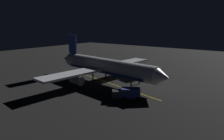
% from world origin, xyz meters
% --- Properties ---
extents(ground_plane, '(180.00, 180.00, 0.20)m').
position_xyz_m(ground_plane, '(0.00, 0.00, -0.10)').
color(ground_plane, black).
extents(apron_guide_stripe, '(6.69, 27.79, 0.01)m').
position_xyz_m(apron_guide_stripe, '(1.12, 4.00, 0.00)').
color(apron_guide_stripe, gold).
rests_on(apron_guide_stripe, ground_plane).
extents(airliner, '(37.12, 38.38, 12.08)m').
position_xyz_m(airliner, '(-0.07, -0.62, 4.09)').
color(airliner, white).
rests_on(airliner, ground_plane).
extents(baggage_truck, '(4.88, 5.80, 2.43)m').
position_xyz_m(baggage_truck, '(7.84, 11.87, 1.24)').
color(baggage_truck, navy).
rests_on(baggage_truck, ground_plane).
extents(catering_truck, '(3.92, 6.01, 2.56)m').
position_xyz_m(catering_truck, '(-7.82, 3.79, 1.29)').
color(catering_truck, gold).
rests_on(catering_truck, ground_plane).
extents(ground_crew_worker, '(0.40, 0.40, 1.74)m').
position_xyz_m(ground_crew_worker, '(-3.47, 8.24, 0.89)').
color(ground_crew_worker, black).
rests_on(ground_crew_worker, ground_plane).
extents(traffic_cone_near_left, '(0.50, 0.50, 0.55)m').
position_xyz_m(traffic_cone_near_left, '(-0.11, 2.01, 0.25)').
color(traffic_cone_near_left, '#EA590F').
rests_on(traffic_cone_near_left, ground_plane).
extents(traffic_cone_near_right, '(0.50, 0.50, 0.55)m').
position_xyz_m(traffic_cone_near_right, '(6.88, 2.32, 0.25)').
color(traffic_cone_near_right, '#EA590F').
rests_on(traffic_cone_near_right, ground_plane).
extents(traffic_cone_under_wing, '(0.50, 0.50, 0.55)m').
position_xyz_m(traffic_cone_under_wing, '(4.63, 3.37, 0.25)').
color(traffic_cone_under_wing, '#EA590F').
rests_on(traffic_cone_under_wing, ground_plane).
extents(traffic_cone_far, '(0.50, 0.50, 0.55)m').
position_xyz_m(traffic_cone_far, '(4.52, 3.23, 0.25)').
color(traffic_cone_far, '#EA590F').
rests_on(traffic_cone_far, ground_plane).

